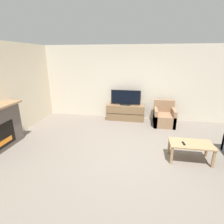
# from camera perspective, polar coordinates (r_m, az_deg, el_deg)

# --- Properties ---
(ground_plane) EXTENTS (24.00, 24.00, 0.00)m
(ground_plane) POSITION_cam_1_polar(r_m,az_deg,el_deg) (4.39, 5.56, -14.04)
(ground_plane) COLOR slate
(wall_back) EXTENTS (12.00, 0.06, 2.70)m
(wall_back) POSITION_cam_1_polar(r_m,az_deg,el_deg) (6.58, 7.85, 9.29)
(wall_back) COLOR beige
(wall_back) RESTS_ON ground
(tv_stand) EXTENTS (1.40, 0.42, 0.58)m
(tv_stand) POSITION_cam_1_polar(r_m,az_deg,el_deg) (6.57, 4.38, -0.13)
(tv_stand) COLOR brown
(tv_stand) RESTS_ON ground
(tv) EXTENTS (1.08, 0.18, 0.56)m
(tv) POSITION_cam_1_polar(r_m,az_deg,el_deg) (6.42, 4.50, 4.52)
(tv) COLOR black
(tv) RESTS_ON tv_stand
(armchair) EXTENTS (0.70, 0.76, 0.83)m
(armchair) POSITION_cam_1_polar(r_m,az_deg,el_deg) (6.35, 16.62, -1.63)
(armchair) COLOR #937051
(armchair) RESTS_ON ground
(coffee_table) EXTENTS (0.94, 0.51, 0.43)m
(coffee_table) POSITION_cam_1_polar(r_m,az_deg,el_deg) (4.41, 24.34, -9.98)
(coffee_table) COLOR #A37F56
(coffee_table) RESTS_ON ground
(remote) EXTENTS (0.06, 0.15, 0.02)m
(remote) POSITION_cam_1_polar(r_m,az_deg,el_deg) (4.29, 22.34, -9.45)
(remote) COLOR black
(remote) RESTS_ON coffee_table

